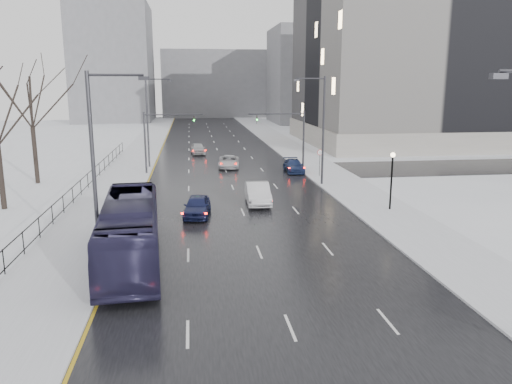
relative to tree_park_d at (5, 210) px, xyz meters
name	(u,v)px	position (x,y,z in m)	size (l,w,h in m)	color
road	(220,156)	(17.80, 26.00, 0.02)	(16.00, 150.00, 0.04)	black
cross_road	(226,172)	(17.80, 14.00, 0.02)	(130.00, 10.00, 0.04)	black
sidewalk_left	(138,157)	(7.30, 26.00, 0.08)	(5.00, 150.00, 0.16)	silver
sidewalk_right	(298,154)	(28.30, 26.00, 0.08)	(5.00, 150.00, 0.16)	silver
park_strip	(61,159)	(-2.20, 26.00, 0.06)	(14.00, 150.00, 0.12)	white
tree_park_d	(5,210)	(0.00, 0.00, 0.00)	(8.75, 8.75, 12.50)	black
tree_park_e	(38,184)	(-0.40, 10.00, 0.00)	(9.45, 9.45, 13.50)	black
iron_fence	(56,210)	(4.80, -4.00, 0.91)	(0.06, 70.00, 1.30)	black
streetlight_r_mid	(321,125)	(25.97, 6.00, 5.62)	(2.95, 0.25, 10.00)	#2D2D33
streetlight_l_near	(98,163)	(9.63, -14.00, 5.62)	(2.95, 0.25, 10.00)	#2D2D33
streetlight_l_far	(149,118)	(9.63, 18.00, 5.62)	(2.95, 0.25, 10.00)	#2D2D33
lamppost_r_mid	(392,173)	(28.80, -4.00, 2.94)	(0.36, 0.36, 4.28)	black
mast_signal_right	(294,133)	(25.13, 14.00, 4.11)	(6.10, 0.33, 6.50)	#2D2D33
mast_signal_left	(155,135)	(10.47, 14.00, 4.11)	(6.10, 0.33, 6.50)	#2D2D33
no_uturn_sign	(320,155)	(27.00, 10.00, 2.30)	(0.60, 0.06, 2.70)	#2D2D33
civic_building	(436,71)	(52.80, 38.00, 11.21)	(41.00, 31.00, 24.80)	gray
bldg_far_right	(322,76)	(45.80, 81.00, 11.00)	(24.00, 20.00, 22.00)	slate
bldg_far_left	(114,63)	(-4.20, 91.00, 14.00)	(18.00, 22.00, 28.00)	slate
bldg_far_center	(217,84)	(21.80, 106.00, 9.00)	(30.00, 18.00, 18.00)	slate
bus	(130,231)	(10.80, -12.63, 1.75)	(2.87, 12.25, 3.41)	#242140
sedan_center_near	(197,206)	(14.44, -3.70, 0.78)	(1.76, 4.37, 1.49)	#161C44
sedan_right_near	(258,193)	(19.26, -0.51, 0.88)	(1.78, 5.11, 1.68)	silver
sedan_right_cross	(229,162)	(18.30, 16.90, 0.71)	(2.24, 4.85, 1.35)	silver
sedan_right_far	(294,166)	(25.00, 13.22, 0.70)	(1.85, 4.55, 1.32)	navy
sedan_center_far	(198,148)	(15.01, 28.30, 0.79)	(1.78, 4.42, 1.51)	#A7A9AC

